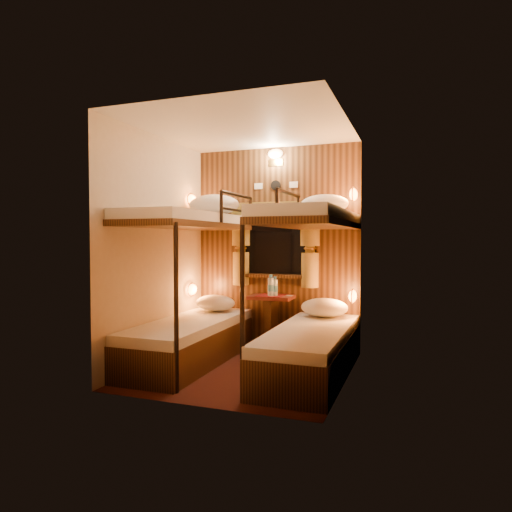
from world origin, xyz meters
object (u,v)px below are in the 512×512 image
at_px(bunk_left, 190,310).
at_px(table, 271,315).
at_px(bottle_left, 271,287).
at_px(bunk_right, 310,317).
at_px(bottle_right, 275,288).

xyz_separation_m(bunk_left, table, (0.65, 0.78, -0.14)).
bearing_deg(bottle_left, bunk_right, -48.39).
bearing_deg(bunk_left, bottle_left, 47.15).
bearing_deg(bottle_right, bottle_left, -140.19).
bearing_deg(bunk_left, bottle_right, 46.77).
distance_m(table, bottle_left, 0.35).
xyz_separation_m(table, bottle_left, (0.01, -0.07, 0.34)).
bearing_deg(bottle_left, bunk_left, -132.85).
distance_m(bunk_left, table, 1.02).
xyz_separation_m(bunk_right, bottle_left, (-0.63, 0.71, 0.20)).
height_order(table, bottle_right, bottle_right).
relative_size(bunk_left, table, 2.90).
distance_m(bottle_left, bottle_right, 0.05).
height_order(bunk_right, bottle_right, bunk_right).
bearing_deg(bottle_right, bunk_left, -133.23).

